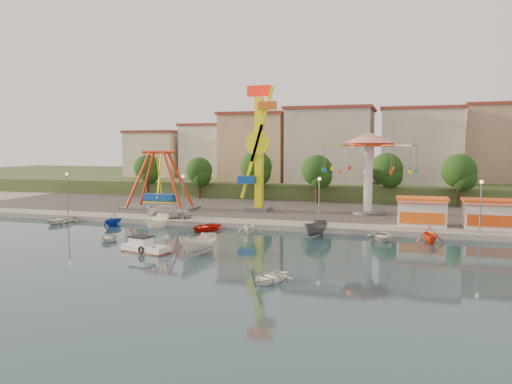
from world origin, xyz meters
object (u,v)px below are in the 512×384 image
at_px(rowboat_a, 109,237).
at_px(van, 170,211).
at_px(pirate_ship_ride, 159,181).
at_px(skiff, 199,244).
at_px(kamikaze_tower, 260,151).
at_px(wave_swinger, 369,154).
at_px(cabin_motorboat, 145,247).

bearing_deg(rowboat_a, van, 63.02).
relative_size(pirate_ship_ride, skiff, 2.25).
xyz_separation_m(kamikaze_tower, van, (-8.64, -9.00, -7.23)).
distance_m(rowboat_a, skiff, 11.24).
bearing_deg(rowboat_a, pirate_ship_ride, 78.62).
height_order(wave_swinger, cabin_motorboat, wave_swinger).
bearing_deg(rowboat_a, wave_swinger, 19.63).
bearing_deg(cabin_motorboat, rowboat_a, 161.69).
xyz_separation_m(kamikaze_tower, skiff, (1.75, -24.27, -7.73)).
bearing_deg(van, wave_swinger, -79.89).
xyz_separation_m(rowboat_a, van, (0.42, 12.24, 1.02)).
xyz_separation_m(wave_swinger, cabin_motorboat, (-16.95, -26.40, -7.79)).
bearing_deg(skiff, cabin_motorboat, -155.25).
height_order(kamikaze_tower, rowboat_a, kamikaze_tower).
relative_size(cabin_motorboat, van, 0.87).
xyz_separation_m(pirate_ship_ride, van, (5.14, -7.21, -3.04)).
bearing_deg(skiff, van, 140.98).
distance_m(kamikaze_tower, cabin_motorboat, 26.43).
relative_size(kamikaze_tower, van, 3.17).
height_order(kamikaze_tower, cabin_motorboat, kamikaze_tower).
height_order(cabin_motorboat, van, van).
bearing_deg(cabin_motorboat, van, 122.63).
bearing_deg(skiff, wave_swinger, 81.44).
height_order(pirate_ship_ride, kamikaze_tower, kamikaze_tower).
bearing_deg(pirate_ship_ride, skiff, -55.38).
xyz_separation_m(cabin_motorboat, van, (-5.61, 15.94, 0.95)).
distance_m(pirate_ship_ride, cabin_motorboat, 25.84).
distance_m(wave_swinger, van, 25.79).
bearing_deg(kamikaze_tower, rowboat_a, -113.09).
relative_size(kamikaze_tower, wave_swinger, 1.42).
bearing_deg(pirate_ship_ride, rowboat_a, -76.37).
height_order(pirate_ship_ride, cabin_motorboat, pirate_ship_ride).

